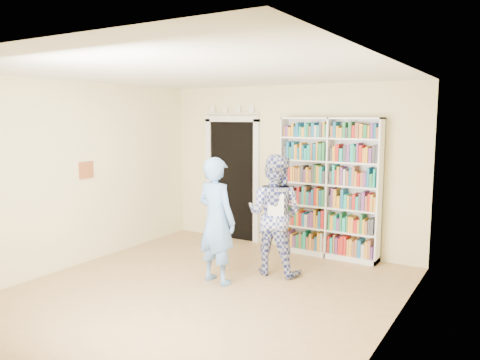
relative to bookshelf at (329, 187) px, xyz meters
The scene contains 11 objects.
floor 2.70m from the bookshelf, 108.26° to the right, with size 5.00×5.00×0.00m, color #9E734C.
ceiling 2.94m from the bookshelf, 108.26° to the right, with size 5.00×5.00×0.00m, color white.
wall_back 0.83m from the bookshelf, 168.61° to the left, with size 4.50×4.50×0.00m, color #F3E5A7.
wall_left 3.83m from the bookshelf, 142.21° to the right, with size 5.00×5.00×0.00m, color #F3E5A7.
wall_right 2.78m from the bookshelf, 57.80° to the right, with size 5.00×5.00×0.00m, color #F3E5A7.
bookshelf is the anchor object (origin of this frame).
doorway 1.88m from the bookshelf, behind, with size 1.10×0.08×2.43m.
wall_art 3.70m from the bookshelf, 144.48° to the right, with size 0.03×0.25×0.25m, color brown.
man_blue 2.09m from the bookshelf, 113.73° to the right, with size 0.61×0.40×1.67m, color #5F8FD5.
man_plaid 1.25m from the bookshelf, 106.87° to the right, with size 0.82×0.64×1.68m, color navy.
paper_sheet 1.40m from the bookshelf, 99.34° to the right, with size 0.21×0.01×0.30m, color white.
Camera 1 is at (3.32, -4.51, 2.18)m, focal length 35.00 mm.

